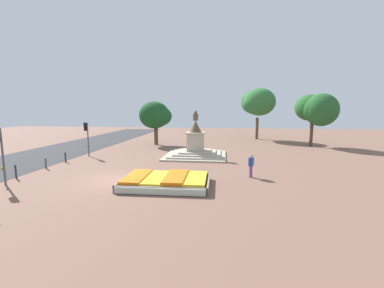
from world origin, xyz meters
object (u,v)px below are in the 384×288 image
(kerb_bollard_mid_a, at_px, (16,171))
(flower_planter, at_px, (166,181))
(statue_monument, at_px, (196,148))
(pedestrian_with_handbag, at_px, (251,164))
(kerb_bollard_north, at_px, (65,157))
(kerb_bollard_mid_b, at_px, (46,163))
(traffic_light_mid_block, at_px, (87,133))
(traffic_light_near_crossing, at_px, (0,146))

(kerb_bollard_mid_a, bearing_deg, flower_planter, -2.13)
(statue_monument, relative_size, pedestrian_with_handbag, 3.63)
(kerb_bollard_north, bearing_deg, flower_planter, -29.01)
(pedestrian_with_handbag, bearing_deg, kerb_bollard_north, 168.93)
(kerb_bollard_mid_b, bearing_deg, kerb_bollard_north, 88.86)
(traffic_light_mid_block, height_order, kerb_bollard_north, traffic_light_mid_block)
(flower_planter, height_order, traffic_light_near_crossing, traffic_light_near_crossing)
(traffic_light_mid_block, distance_m, kerb_bollard_mid_b, 5.74)
(kerb_bollard_mid_b, bearing_deg, kerb_bollard_mid_a, -91.18)
(statue_monument, height_order, traffic_light_mid_block, statue_monument)
(pedestrian_with_handbag, height_order, kerb_bollard_north, pedestrian_with_handbag)
(pedestrian_with_handbag, bearing_deg, traffic_light_mid_block, 158.41)
(traffic_light_near_crossing, bearing_deg, flower_planter, 6.04)
(traffic_light_mid_block, xyz_separation_m, kerb_bollard_mid_a, (-0.56, -8.29, -1.81))
(kerb_bollard_mid_a, xyz_separation_m, kerb_bollard_north, (0.11, 5.34, -0.02))
(traffic_light_mid_block, bearing_deg, flower_planter, -41.33)
(kerb_bollard_mid_a, bearing_deg, statue_monument, 40.70)
(flower_planter, bearing_deg, pedestrian_with_handbag, 26.42)
(statue_monument, height_order, kerb_bollard_north, statue_monument)
(pedestrian_with_handbag, xyz_separation_m, kerb_bollard_mid_b, (-15.72, 0.60, -0.47))
(statue_monument, distance_m, kerb_bollard_mid_a, 14.71)
(kerb_bollard_mid_b, relative_size, kerb_bollard_north, 0.96)
(statue_monument, relative_size, traffic_light_mid_block, 1.77)
(traffic_light_mid_block, bearing_deg, pedestrian_with_handbag, -21.59)
(traffic_light_near_crossing, xyz_separation_m, kerb_bollard_mid_b, (-0.39, 4.32, -1.97))
(statue_monument, height_order, pedestrian_with_handbag, statue_monument)
(traffic_light_near_crossing, distance_m, kerb_bollard_mid_b, 4.76)
(flower_planter, height_order, kerb_bollard_mid_b, kerb_bollard_mid_b)
(kerb_bollard_mid_a, distance_m, kerb_bollard_north, 5.34)
(statue_monument, bearing_deg, kerb_bollard_mid_b, -148.80)
(flower_planter, height_order, kerb_bollard_mid_a, kerb_bollard_mid_a)
(flower_planter, relative_size, pedestrian_with_handbag, 3.31)
(flower_planter, height_order, pedestrian_with_handbag, pedestrian_with_handbag)
(statue_monument, xyz_separation_m, kerb_bollard_mid_a, (-11.15, -9.59, -0.31))
(kerb_bollard_mid_b, bearing_deg, traffic_light_near_crossing, -84.83)
(statue_monument, distance_m, kerb_bollard_north, 11.84)
(traffic_light_near_crossing, distance_m, kerb_bollard_north, 7.06)
(statue_monument, xyz_separation_m, traffic_light_near_crossing, (-10.70, -11.03, 1.62))
(traffic_light_near_crossing, height_order, traffic_light_mid_block, traffic_light_near_crossing)
(statue_monument, xyz_separation_m, kerb_bollard_mid_b, (-11.09, -6.72, -0.35))
(pedestrian_with_handbag, height_order, kerb_bollard_mid_a, pedestrian_with_handbag)
(kerb_bollard_mid_b, bearing_deg, statue_monument, 31.20)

